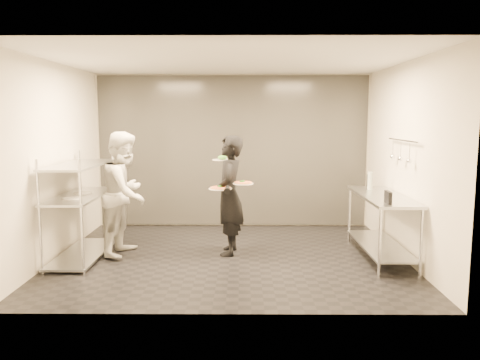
{
  "coord_description": "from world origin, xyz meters",
  "views": [
    {
      "loc": [
        0.19,
        -6.61,
        2.03
      ],
      "look_at": [
        0.14,
        0.25,
        1.1
      ],
      "focal_mm": 35.0,
      "sensor_mm": 36.0,
      "label": 1
    }
  ],
  "objects_px": {
    "prep_counter": "(381,215)",
    "pizza_plate_far": "(243,183)",
    "pass_rack": "(81,205)",
    "bottle_dark": "(368,181)",
    "bottle_green": "(370,181)",
    "bottle_clear": "(369,181)",
    "salad_plate": "(222,159)",
    "pos_monitor": "(388,197)",
    "chef": "(125,193)",
    "pizza_plate_near": "(220,188)",
    "waiter": "(229,195)"
  },
  "relations": [
    {
      "from": "pass_rack",
      "to": "prep_counter",
      "type": "bearing_deg",
      "value": 0.03
    },
    {
      "from": "waiter",
      "to": "bottle_dark",
      "type": "xyz_separation_m",
      "value": [
        2.21,
        0.62,
        0.14
      ]
    },
    {
      "from": "pass_rack",
      "to": "pizza_plate_far",
      "type": "height_order",
      "value": "pass_rack"
    },
    {
      "from": "bottle_green",
      "to": "bottle_clear",
      "type": "bearing_deg",
      "value": 78.19
    },
    {
      "from": "pos_monitor",
      "to": "salad_plate",
      "type": "bearing_deg",
      "value": 154.45
    },
    {
      "from": "bottle_clear",
      "to": "bottle_dark",
      "type": "relative_size",
      "value": 0.94
    },
    {
      "from": "pizza_plate_near",
      "to": "bottle_clear",
      "type": "xyz_separation_m",
      "value": [
        2.34,
        0.81,
        -0.01
      ]
    },
    {
      "from": "pass_rack",
      "to": "pizza_plate_far",
      "type": "xyz_separation_m",
      "value": [
        2.34,
        -0.02,
        0.33
      ]
    },
    {
      "from": "bottle_green",
      "to": "waiter",
      "type": "bearing_deg",
      "value": -171.24
    },
    {
      "from": "salad_plate",
      "to": "waiter",
      "type": "bearing_deg",
      "value": -67.68
    },
    {
      "from": "prep_counter",
      "to": "salad_plate",
      "type": "distance_m",
      "value": 2.47
    },
    {
      "from": "waiter",
      "to": "salad_plate",
      "type": "xyz_separation_m",
      "value": [
        -0.11,
        0.27,
        0.52
      ]
    },
    {
      "from": "waiter",
      "to": "chef",
      "type": "bearing_deg",
      "value": -87.52
    },
    {
      "from": "bottle_clear",
      "to": "salad_plate",
      "type": "bearing_deg",
      "value": -171.41
    },
    {
      "from": "pass_rack",
      "to": "waiter",
      "type": "bearing_deg",
      "value": 4.93
    },
    {
      "from": "bottle_green",
      "to": "bottle_dark",
      "type": "relative_size",
      "value": 1.39
    },
    {
      "from": "waiter",
      "to": "pizza_plate_near",
      "type": "xyz_separation_m",
      "value": [
        -0.12,
        -0.19,
        0.14
      ]
    },
    {
      "from": "prep_counter",
      "to": "chef",
      "type": "height_order",
      "value": "chef"
    },
    {
      "from": "chef",
      "to": "bottle_clear",
      "type": "bearing_deg",
      "value": -71.19
    },
    {
      "from": "waiter",
      "to": "chef",
      "type": "relative_size",
      "value": 0.97
    },
    {
      "from": "salad_plate",
      "to": "bottle_dark",
      "type": "height_order",
      "value": "salad_plate"
    },
    {
      "from": "pass_rack",
      "to": "salad_plate",
      "type": "relative_size",
      "value": 5.31
    },
    {
      "from": "pizza_plate_far",
      "to": "salad_plate",
      "type": "relative_size",
      "value": 0.97
    },
    {
      "from": "pos_monitor",
      "to": "bottle_clear",
      "type": "bearing_deg",
      "value": 85.79
    },
    {
      "from": "pizza_plate_near",
      "to": "bottle_clear",
      "type": "relative_size",
      "value": 1.81
    },
    {
      "from": "pass_rack",
      "to": "bottle_clear",
      "type": "relative_size",
      "value": 8.69
    },
    {
      "from": "pizza_plate_near",
      "to": "salad_plate",
      "type": "xyz_separation_m",
      "value": [
        0.01,
        0.46,
        0.38
      ]
    },
    {
      "from": "chef",
      "to": "bottle_clear",
      "type": "xyz_separation_m",
      "value": [
        3.75,
        0.61,
        0.1
      ]
    },
    {
      "from": "prep_counter",
      "to": "pizza_plate_far",
      "type": "distance_m",
      "value": 2.04
    },
    {
      "from": "pass_rack",
      "to": "bottle_dark",
      "type": "distance_m",
      "value": 4.42
    },
    {
      "from": "prep_counter",
      "to": "bottle_clear",
      "type": "xyz_separation_m",
      "value": [
        0.02,
        0.8,
        0.39
      ]
    },
    {
      "from": "prep_counter",
      "to": "bottle_green",
      "type": "distance_m",
      "value": 0.67
    },
    {
      "from": "pizza_plate_far",
      "to": "bottle_clear",
      "type": "distance_m",
      "value": 2.18
    },
    {
      "from": "chef",
      "to": "pos_monitor",
      "type": "bearing_deg",
      "value": -93.64
    },
    {
      "from": "pizza_plate_far",
      "to": "pass_rack",
      "type": "bearing_deg",
      "value": 179.41
    },
    {
      "from": "pizza_plate_near",
      "to": "waiter",
      "type": "bearing_deg",
      "value": 57.71
    },
    {
      "from": "pass_rack",
      "to": "waiter",
      "type": "distance_m",
      "value": 2.15
    },
    {
      "from": "pos_monitor",
      "to": "bottle_dark",
      "type": "distance_m",
      "value": 1.46
    },
    {
      "from": "chef",
      "to": "salad_plate",
      "type": "height_order",
      "value": "chef"
    },
    {
      "from": "pizza_plate_near",
      "to": "pizza_plate_far",
      "type": "xyz_separation_m",
      "value": [
        0.33,
        -0.02,
        0.08
      ]
    },
    {
      "from": "pass_rack",
      "to": "pos_monitor",
      "type": "bearing_deg",
      "value": -8.85
    },
    {
      "from": "waiter",
      "to": "chef",
      "type": "xyz_separation_m",
      "value": [
        -1.53,
        0.01,
        0.03
      ]
    },
    {
      "from": "waiter",
      "to": "bottle_dark",
      "type": "distance_m",
      "value": 2.3
    },
    {
      "from": "pass_rack",
      "to": "pos_monitor",
      "type": "xyz_separation_m",
      "value": [
        4.21,
        -0.66,
        0.23
      ]
    },
    {
      "from": "prep_counter",
      "to": "bottle_green",
      "type": "bearing_deg",
      "value": 94.34
    },
    {
      "from": "prep_counter",
      "to": "bottle_clear",
      "type": "distance_m",
      "value": 0.89
    },
    {
      "from": "pass_rack",
      "to": "chef",
      "type": "height_order",
      "value": "chef"
    },
    {
      "from": "pizza_plate_near",
      "to": "salad_plate",
      "type": "relative_size",
      "value": 1.1
    },
    {
      "from": "bottle_green",
      "to": "bottle_dark",
      "type": "height_order",
      "value": "bottle_green"
    },
    {
      "from": "waiter",
      "to": "pass_rack",
      "type": "bearing_deg",
      "value": -82.35
    }
  ]
}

